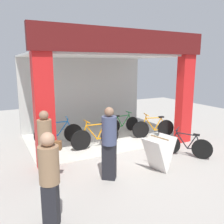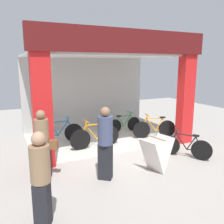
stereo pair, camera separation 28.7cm
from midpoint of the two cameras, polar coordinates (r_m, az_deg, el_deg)
The scene contains 11 objects.
ground_plane at distance 7.62m, azimuth 3.91°, elevation -9.67°, with size 18.69×18.69×0.00m, color #9E9991.
shop_facade at distance 8.69m, azimuth -1.56°, elevation 6.53°, with size 5.55×3.72×3.73m.
bicycle_inside_0 at distance 9.69m, azimuth 3.82°, elevation -3.00°, with size 1.50×0.41×0.82m.
bicycle_inside_1 at distance 7.91m, azimuth -2.92°, elevation -5.93°, with size 1.75×0.48×0.96m.
bicycle_inside_2 at distance 9.10m, azimuth 11.10°, elevation -3.91°, with size 1.62×0.53×0.92m.
bicycle_inside_3 at distance 8.55m, azimuth -11.67°, elevation -4.92°, with size 1.67×0.46×0.92m.
bicycle_parked_0 at distance 7.49m, azimuth 18.35°, elevation -7.91°, with size 0.90×1.27×0.84m.
sandwich_board_sign at distance 6.34m, azimuth 11.88°, elevation -9.98°, with size 0.87×0.72×0.92m.
pedestrian_0 at distance 4.20m, azimuth -14.80°, elevation -15.34°, with size 0.45×0.45×1.69m.
pedestrian_1 at distance 5.90m, azimuth -15.01°, elevation -7.44°, with size 0.58×0.50×1.70m.
pedestrian_2 at distance 5.66m, azimuth -0.16°, elevation -7.30°, with size 0.50×0.50×1.78m.
Camera 2 is at (-3.40, -6.24, 2.75)m, focal length 37.97 mm.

